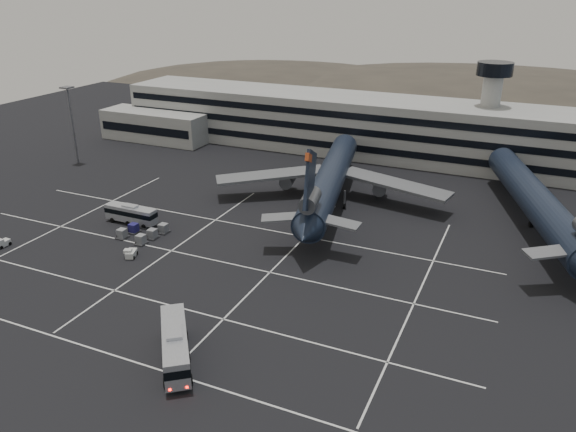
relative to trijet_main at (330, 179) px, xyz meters
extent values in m
plane|color=black|center=(-10.51, -33.97, -5.25)|extent=(260.00, 260.00, 0.00)
cube|color=silver|center=(-10.51, -55.97, -5.24)|extent=(90.00, 0.25, 0.01)
cube|color=silver|center=(-10.51, -43.97, -5.24)|extent=(90.00, 0.25, 0.01)
cube|color=silver|center=(-10.51, -29.97, -5.24)|extent=(90.00, 0.25, 0.01)
cube|color=silver|center=(-10.51, -15.97, -5.24)|extent=(90.00, 0.25, 0.01)
cube|color=silver|center=(-40.51, -27.97, -5.24)|extent=(0.25, 55.00, 0.01)
cube|color=silver|center=(-16.51, -27.97, -5.24)|extent=(0.25, 55.00, 0.01)
cube|color=silver|center=(1.49, -27.97, -5.24)|extent=(0.25, 55.00, 0.01)
cube|color=silver|center=(23.49, -27.97, -5.24)|extent=(0.25, 55.00, 0.01)
cube|color=gray|center=(-10.51, 38.03, 1.75)|extent=(120.00, 18.00, 14.00)
cube|color=black|center=(-10.51, 28.98, -1.75)|extent=(118.00, 0.20, 1.60)
cube|color=black|center=(-10.51, 28.98, 2.25)|extent=(118.00, 0.20, 1.60)
cube|color=black|center=(-10.51, 28.98, 5.95)|extent=(118.00, 0.20, 1.60)
cube|color=gray|center=(-60.51, 26.03, -1.25)|extent=(30.00, 10.00, 8.00)
cylinder|color=gray|center=(24.49, 40.03, 5.75)|extent=(4.40, 4.40, 22.00)
cylinder|color=black|center=(24.49, 40.03, 17.25)|extent=(8.00, 8.00, 3.00)
ellipsoid|color=#38332B|center=(-70.51, 136.03, -15.75)|extent=(196.00, 140.00, 32.00)
ellipsoid|color=#38332B|center=(19.49, 136.03, -18.75)|extent=(252.00, 180.00, 44.00)
cylinder|color=slate|center=(-65.51, 1.03, 3.75)|extent=(0.50, 0.50, 18.00)
cube|color=slate|center=(-65.51, 1.03, 12.85)|extent=(2.40, 2.40, 0.35)
cylinder|color=black|center=(-0.10, 0.49, -0.05)|extent=(15.37, 48.12, 5.60)
cone|color=black|center=(-5.50, 26.13, -0.05)|extent=(6.41, 5.56, 5.60)
cone|color=black|center=(5.36, -25.44, -0.05)|extent=(5.96, 5.93, 5.04)
cube|color=black|center=(4.64, -22.01, 7.35)|extent=(2.44, 9.37, 10.97)
cube|color=#B23F17|center=(4.95, -23.48, 11.55)|extent=(1.20, 3.28, 2.24)
cylinder|color=#595B60|center=(4.53, -21.52, 4.05)|extent=(3.88, 6.43, 2.70)
cube|color=slate|center=(0.32, -21.90, 0.55)|extent=(8.16, 5.97, 0.87)
cube|color=slate|center=(8.54, -20.17, 0.55)|extent=(7.51, 3.21, 0.87)
cube|color=slate|center=(-12.75, -0.13, -0.85)|extent=(21.33, 16.83, 1.75)
cylinder|color=#595B60|center=(-10.43, 3.43, -2.55)|extent=(3.78, 5.94, 2.70)
cube|color=slate|center=(11.72, 5.03, -0.85)|extent=(22.62, 9.28, 1.75)
cylinder|color=#595B60|center=(8.16, 7.34, -2.55)|extent=(3.78, 5.94, 2.70)
cylinder|color=slate|center=(-3.27, 15.52, -3.05)|extent=(0.44, 0.44, 3.00)
cylinder|color=black|center=(-3.27, 15.52, -4.70)|extent=(0.72, 1.18, 1.10)
cylinder|color=slate|center=(-2.82, -2.12, -3.05)|extent=(0.44, 0.44, 3.00)
cylinder|color=black|center=(-2.82, -2.12, -4.70)|extent=(0.72, 1.18, 1.10)
cylinder|color=slate|center=(3.44, -0.81, -3.05)|extent=(0.44, 0.44, 3.00)
cylinder|color=black|center=(3.44, -0.81, -4.70)|extent=(0.72, 1.18, 1.10)
cylinder|color=black|center=(36.98, 4.42, -0.05)|extent=(20.31, 47.35, 5.60)
cone|color=black|center=(28.80, 29.31, -0.05)|extent=(6.73, 6.02, 5.60)
cube|color=slate|center=(39.86, -17.80, 0.55)|extent=(8.10, 6.54, 0.87)
cylinder|color=slate|center=(36.98, 4.42, -3.05)|extent=(0.44, 0.44, 3.00)
cylinder|color=black|center=(36.98, 4.42, -4.70)|extent=(0.82, 1.20, 1.10)
cube|color=#96989E|center=(0.91, -53.78, -2.96)|extent=(9.64, 11.50, 3.35)
cube|color=black|center=(0.91, -53.78, -2.56)|extent=(9.72, 11.58, 1.06)
cube|color=#96989E|center=(0.91, -53.78, -1.08)|extent=(3.45, 3.75, 0.39)
cylinder|color=black|center=(2.39, -58.06, -4.71)|extent=(0.93, 1.07, 1.07)
cylinder|color=black|center=(4.62, -56.38, -4.71)|extent=(0.93, 1.07, 1.07)
cylinder|color=black|center=(-0.20, -54.63, -4.71)|extent=(0.93, 1.07, 1.07)
cylinder|color=black|center=(2.03, -52.94, -4.71)|extent=(0.93, 1.07, 1.07)
cylinder|color=black|center=(-2.79, -51.19, -4.71)|extent=(0.93, 1.07, 1.07)
cylinder|color=black|center=(-0.56, -49.51, -4.71)|extent=(0.93, 1.07, 1.07)
cube|color=#FF0C05|center=(3.91, -59.25, -4.24)|extent=(0.28, 0.24, 0.25)
cube|color=#FF0C05|center=(5.34, -58.17, -4.24)|extent=(0.28, 0.24, 0.25)
cube|color=#96989E|center=(-29.63, -23.52, -3.36)|extent=(10.13, 2.33, 2.76)
cube|color=black|center=(-29.63, -23.52, -3.03)|extent=(10.19, 2.39, 0.87)
cube|color=#96989E|center=(-29.63, -23.52, -1.82)|extent=(2.77, 1.48, 0.32)
cylinder|color=black|center=(-26.10, -24.68, -4.81)|extent=(0.88, 0.30, 0.88)
cylinder|color=black|center=(-26.09, -22.38, -4.81)|extent=(0.88, 0.30, 0.88)
cylinder|color=black|center=(-29.64, -24.67, -4.81)|extent=(0.88, 0.30, 0.88)
cylinder|color=black|center=(-29.63, -22.37, -4.81)|extent=(0.88, 0.30, 0.88)
cylinder|color=black|center=(-33.18, -24.66, -4.81)|extent=(0.88, 0.30, 0.88)
cylinder|color=black|center=(-33.17, -22.36, -4.81)|extent=(0.88, 0.30, 0.88)
cube|color=beige|center=(-43.08, -40.09, -4.67)|extent=(1.34, 2.35, 0.94)
cylinder|color=black|center=(-42.53, -40.95, -4.96)|extent=(0.25, 0.60, 0.59)
cylinder|color=black|center=(-43.63, -39.23, -4.96)|extent=(0.25, 0.60, 0.59)
cylinder|color=black|center=(-42.47, -39.28, -4.96)|extent=(0.25, 0.60, 0.59)
cube|color=beige|center=(-21.05, -34.41, -4.65)|extent=(2.06, 2.69, 0.97)
cube|color=beige|center=(-20.85, -34.92, -4.00)|extent=(1.46, 1.33, 0.54)
cylinder|color=black|center=(-21.30, -35.43, -4.95)|extent=(0.44, 0.65, 0.61)
cylinder|color=black|center=(-20.18, -35.01, -4.95)|extent=(0.44, 0.65, 0.61)
cylinder|color=black|center=(-21.91, -33.81, -4.95)|extent=(0.44, 0.65, 0.61)
cylinder|color=black|center=(-20.79, -33.39, -4.95)|extent=(0.44, 0.65, 0.61)
cube|color=#2D2D30|center=(-27.09, -29.30, -5.11)|extent=(1.96, 2.19, 0.16)
cylinder|color=black|center=(-27.09, -29.30, -5.16)|extent=(0.09, 0.18, 0.18)
cube|color=gray|center=(-27.09, -29.30, -4.30)|extent=(1.57, 1.57, 1.44)
cube|color=#2D2D30|center=(-22.63, -29.89, -5.11)|extent=(1.96, 2.19, 0.16)
cylinder|color=black|center=(-22.63, -29.89, -5.16)|extent=(0.09, 0.18, 0.18)
cube|color=gray|center=(-22.63, -29.89, -4.30)|extent=(1.57, 1.57, 1.44)
cube|color=#2D2D30|center=(-26.73, -26.62, -5.11)|extent=(1.96, 2.19, 0.16)
cylinder|color=black|center=(-26.73, -26.62, -5.16)|extent=(0.09, 0.18, 0.18)
cube|color=navy|center=(-26.73, -26.62, -4.30)|extent=(1.57, 1.57, 1.44)
cube|color=#2D2D30|center=(-22.27, -27.22, -5.11)|extent=(1.96, 2.19, 0.16)
cylinder|color=black|center=(-22.27, -27.22, -5.16)|extent=(0.09, 0.18, 0.18)
cube|color=gray|center=(-22.27, -27.22, -4.30)|extent=(1.57, 1.57, 1.44)
cube|color=#2D2D30|center=(-26.37, -23.95, -5.11)|extent=(1.96, 2.19, 0.16)
cylinder|color=black|center=(-26.37, -23.95, -5.16)|extent=(0.09, 0.18, 0.18)
cube|color=gray|center=(-26.37, -23.95, -4.30)|extent=(1.57, 1.57, 1.44)
cube|color=#2D2D30|center=(-21.92, -24.54, -5.11)|extent=(1.96, 2.19, 0.16)
cylinder|color=black|center=(-21.92, -24.54, -5.16)|extent=(0.09, 0.18, 0.18)
cube|color=gray|center=(-21.92, -24.54, -4.30)|extent=(1.57, 1.57, 1.44)
camera|label=1|loc=(34.82, -97.54, 35.90)|focal=35.00mm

